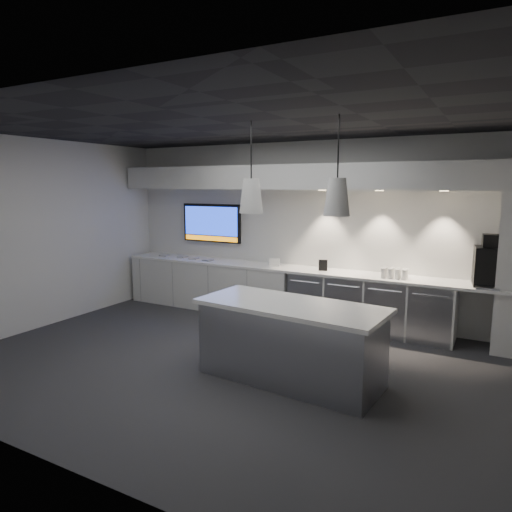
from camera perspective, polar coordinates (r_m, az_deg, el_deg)
The scene contains 26 objects.
floor at distance 6.03m, azimuth -3.27°, elevation -13.32°, with size 7.00×7.00×0.00m, color #2E2D30.
ceiling at distance 5.63m, azimuth -3.55°, elevation 16.25°, with size 7.00×7.00×0.00m, color black.
wall_back at distance 7.86m, azimuth 6.25°, elevation 3.17°, with size 7.00×7.00×0.00m, color silver.
wall_front at distance 3.78m, azimuth -23.80°, elevation -3.77°, with size 7.00×7.00×0.00m, color silver.
wall_left at distance 8.04m, azimuth -25.15°, elevation 2.50°, with size 7.00×7.00×0.00m, color silver.
back_counter at distance 7.65m, azimuth 5.25°, elevation -1.67°, with size 6.80×0.65×0.04m, color white.
left_base_cabinets at distance 8.56m, azimuth -5.64°, elevation -3.61°, with size 3.30×0.63×0.86m, color silver.
fridge_unit_a at distance 7.65m, azimuth 6.93°, elevation -5.18°, with size 0.60×0.61×0.85m, color #9799A0.
fridge_unit_b at distance 7.45m, azimuth 11.46°, elevation -5.68°, with size 0.60×0.61×0.85m, color #9799A0.
fridge_unit_c at distance 7.30m, azimuth 16.22°, elevation -6.16°, with size 0.60×0.61×0.85m, color #9799A0.
fridge_unit_d at distance 7.21m, azimuth 21.14°, elevation -6.61°, with size 0.60×0.61×0.85m, color #9799A0.
backsplash at distance 7.47m, azimuth 14.77°, elevation 3.01°, with size 4.60×0.03×1.30m, color silver.
soffit at distance 7.54m, azimuth 5.49°, elevation 9.79°, with size 6.90×0.60×0.40m, color silver.
wall_tv at distance 8.70m, azimuth -5.57°, elevation 4.12°, with size 1.25×0.07×0.72m.
island at distance 5.43m, azimuth 4.31°, elevation -10.62°, with size 2.25×1.12×0.92m.
bin at distance 6.16m, azimuth -4.20°, elevation -10.55°, with size 0.33×0.33×0.46m, color #9799A0.
coffee_machine at distance 7.03m, azimuth 27.14°, elevation -0.98°, with size 0.44×0.60×0.71m.
sign_black at distance 7.45m, azimuth 8.38°, elevation -1.15°, with size 0.14×0.02×0.18m, color black.
sign_white at distance 7.77m, azimuth 2.30°, elevation -0.80°, with size 0.18×0.02×0.14m, color white.
cup_cluster at distance 7.09m, azimuth 16.92°, elevation -2.09°, with size 0.38×0.18×0.15m, color silver, non-canonical shape.
tray_a at distance 9.08m, azimuth -11.38°, elevation 0.08°, with size 0.16×0.16×0.03m, color #949494.
tray_b at distance 8.84m, azimuth -9.15°, elevation -0.10°, with size 0.16×0.16×0.03m, color #949494.
tray_c at distance 8.60m, azimuth -7.79°, elevation -0.31°, with size 0.16×0.16×0.03m, color #949494.
tray_d at distance 8.40m, azimuth -6.04°, elevation -0.51°, with size 0.16×0.16×0.03m, color #949494.
pendant_left at distance 5.35m, azimuth -0.60°, elevation 7.55°, with size 0.28×0.28×1.10m.
pendant_right at distance 4.93m, azimuth 10.10°, elevation 7.30°, with size 0.28×0.28×1.10m.
Camera 1 is at (2.94, -4.74, 2.28)m, focal length 32.00 mm.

